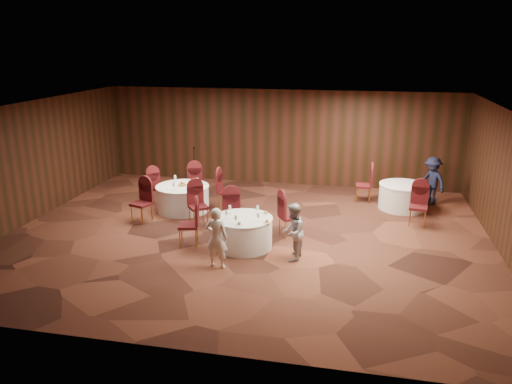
% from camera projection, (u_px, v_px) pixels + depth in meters
% --- Properties ---
extents(ground, '(12.00, 12.00, 0.00)m').
position_uv_depth(ground, '(247.00, 235.00, 12.65)').
color(ground, black).
rests_on(ground, ground).
extents(room_shell, '(12.00, 12.00, 12.00)m').
position_uv_depth(room_shell, '(246.00, 160.00, 12.08)').
color(room_shell, silver).
rests_on(room_shell, ground).
extents(table_main, '(1.40, 1.40, 0.74)m').
position_uv_depth(table_main, '(243.00, 232.00, 11.84)').
color(table_main, silver).
rests_on(table_main, ground).
extents(table_left, '(1.53, 1.53, 0.74)m').
position_uv_depth(table_left, '(183.00, 198.00, 14.41)').
color(table_left, silver).
rests_on(table_left, ground).
extents(table_right, '(1.38, 1.38, 0.74)m').
position_uv_depth(table_right, '(403.00, 196.00, 14.57)').
color(table_right, silver).
rests_on(table_right, ground).
extents(chairs_main, '(2.97, 1.92, 1.00)m').
position_uv_depth(chairs_main, '(237.00, 217.00, 12.49)').
color(chairs_main, '#3A0D0B').
rests_on(chairs_main, ground).
extents(chairs_left, '(3.00, 3.05, 1.00)m').
position_uv_depth(chairs_left, '(183.00, 194.00, 14.39)').
color(chairs_left, '#3A0D0B').
rests_on(chairs_left, ground).
extents(chairs_right, '(2.00, 2.39, 1.00)m').
position_uv_depth(chairs_right, '(389.00, 195.00, 14.23)').
color(chairs_right, '#3A0D0B').
rests_on(chairs_right, ground).
extents(tabletop_main, '(1.11, 1.02, 0.22)m').
position_uv_depth(tabletop_main, '(249.00, 215.00, 11.58)').
color(tabletop_main, silver).
rests_on(tabletop_main, table_main).
extents(tabletop_left, '(0.81, 0.86, 0.22)m').
position_uv_depth(tabletop_left, '(182.00, 183.00, 14.28)').
color(tabletop_left, silver).
rests_on(tabletop_left, table_left).
extents(tabletop_right, '(0.08, 0.08, 0.22)m').
position_uv_depth(tabletop_right, '(413.00, 182.00, 14.13)').
color(tabletop_right, silver).
rests_on(tabletop_right, table_right).
extents(mic_stand, '(0.24, 0.24, 1.46)m').
position_uv_depth(mic_stand, '(195.00, 178.00, 16.31)').
color(mic_stand, black).
rests_on(mic_stand, ground).
extents(woman_a, '(0.52, 0.36, 1.36)m').
position_uv_depth(woman_a, '(217.00, 238.00, 10.69)').
color(woman_a, silver).
rests_on(woman_a, ground).
extents(woman_b, '(0.55, 0.68, 1.32)m').
position_uv_depth(woman_b, '(293.00, 232.00, 11.06)').
color(woman_b, '#AAAAAF').
rests_on(woman_b, ground).
extents(man_c, '(1.01, 1.05, 1.44)m').
position_uv_depth(man_c, '(432.00, 180.00, 14.94)').
color(man_c, black).
rests_on(man_c, ground).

